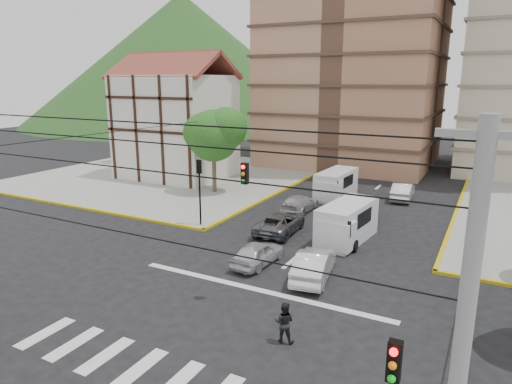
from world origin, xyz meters
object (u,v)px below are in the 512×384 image
Objects in this scene: car_silver_front_left at (258,253)px; van_left_lane at (335,186)px; traffic_light_nw at (199,181)px; van_right_lane at (346,224)px; pedestrian_crosswalk at (284,322)px; car_white_front_right at (314,264)px.

van_left_lane is at bearing -83.08° from car_silver_front_left.
traffic_light_nw reaches higher than van_right_lane.
traffic_light_nw is at bearing -163.78° from van_right_lane.
van_right_lane is 1.46× the size of car_silver_front_left.
van_right_lane is at bearing -95.99° from pedestrian_crosswalk.
car_white_front_right is 2.75× the size of pedestrian_crosswalk.
car_silver_front_left is at bearing -66.78° from pedestrian_crosswalk.
van_left_lane is 15.23m from car_silver_front_left.
van_right_lane is 3.39× the size of pedestrian_crosswalk.
pedestrian_crosswalk reaches higher than car_silver_front_left.
van_right_lane reaches higher than van_left_lane.
van_left_lane is 15.95m from car_white_front_right.
pedestrian_crosswalk is (1.22, -11.66, -0.35)m from van_right_lane.
car_silver_front_left is 0.85× the size of car_white_front_right.
van_right_lane is at bearing -114.91° from car_silver_front_left.
van_left_lane is at bearing 63.66° from traffic_light_nw.
pedestrian_crosswalk is at bearing -43.11° from traffic_light_nw.
car_white_front_right is at bearing -82.02° from van_right_lane.
car_silver_front_left is (6.38, -3.91, -2.48)m from traffic_light_nw.
van_left_lane is at bearing -84.84° from car_white_front_right.
van_left_lane is (5.59, 11.29, -1.99)m from traffic_light_nw.
car_silver_front_left is at bearing -83.70° from van_left_lane.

